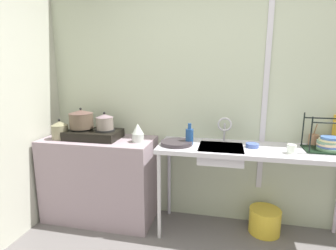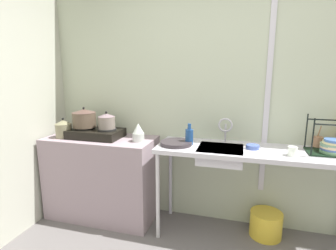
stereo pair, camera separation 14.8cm
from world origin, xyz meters
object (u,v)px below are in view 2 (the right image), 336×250
(dish_rack, at_px, (332,147))
(small_bowl_on_drainboard, at_px, (253,147))
(pot_on_right_burner, at_px, (107,121))
(cup_by_rack, at_px, (292,151))
(pot_on_left_burner, at_px, (84,118))
(bottle_by_sink, at_px, (189,136))
(utensil_jar, at_px, (317,142))
(pot_beside_stove, at_px, (64,129))
(frying_pan, at_px, (176,143))
(sink_basin, at_px, (220,154))
(stove, at_px, (96,133))
(faucet, at_px, (225,127))
(bucket_on_floor, at_px, (266,224))
(percolator, at_px, (138,133))

(dish_rack, relative_size, small_bowl_on_drainboard, 3.29)
(pot_on_right_burner, bearing_deg, small_bowl_on_drainboard, 0.45)
(dish_rack, bearing_deg, cup_by_rack, -156.22)
(pot_on_left_burner, distance_m, bottle_by_sink, 1.12)
(utensil_jar, bearing_deg, small_bowl_on_drainboard, -161.18)
(pot_beside_stove, height_order, frying_pan, pot_beside_stove)
(sink_basin, relative_size, frying_pan, 1.34)
(utensil_jar, bearing_deg, bottle_by_sink, -169.70)
(frying_pan, bearing_deg, pot_on_right_burner, 176.12)
(stove, height_order, sink_basin, stove)
(sink_basin, xyz_separation_m, faucet, (0.03, 0.17, 0.23))
(small_bowl_on_drainboard, xyz_separation_m, bottle_by_sink, (-0.57, -0.02, 0.06))
(bottle_by_sink, height_order, bucket_on_floor, bottle_by_sink)
(faucet, bearing_deg, pot_on_right_burner, -173.61)
(pot_on_left_burner, bearing_deg, percolator, -2.23)
(dish_rack, bearing_deg, bottle_by_sink, -178.00)
(stove, xyz_separation_m, percolator, (0.48, -0.02, 0.04))
(pot_on_left_burner, bearing_deg, faucet, 5.25)
(pot_on_right_burner, height_order, frying_pan, pot_on_right_burner)
(stove, height_order, utensil_jar, utensil_jar)
(cup_by_rack, bearing_deg, pot_on_left_burner, 176.96)
(faucet, height_order, frying_pan, faucet)
(percolator, bearing_deg, bucket_on_floor, 4.71)
(cup_by_rack, xyz_separation_m, small_bowl_on_drainboard, (-0.30, 0.12, -0.02))
(pot_on_right_burner, distance_m, percolator, 0.37)
(bucket_on_floor, bearing_deg, cup_by_rack, -53.66)
(percolator, bearing_deg, sink_basin, -0.77)
(frying_pan, relative_size, bucket_on_floor, 1.01)
(frying_pan, relative_size, bottle_by_sink, 1.49)
(frying_pan, bearing_deg, pot_on_left_burner, 177.12)
(frying_pan, distance_m, bottle_by_sink, 0.14)
(dish_rack, height_order, bottle_by_sink, dish_rack)
(small_bowl_on_drainboard, relative_size, bucket_on_floor, 0.39)
(bucket_on_floor, bearing_deg, frying_pan, -171.42)
(sink_basin, distance_m, bucket_on_floor, 0.83)
(pot_on_left_burner, height_order, small_bowl_on_drainboard, pot_on_left_burner)
(pot_beside_stove, bearing_deg, percolator, 4.47)
(pot_on_right_burner, bearing_deg, percolator, -3.85)
(frying_pan, distance_m, cup_by_rack, 0.99)
(cup_by_rack, relative_size, utensil_jar, 0.37)
(faucet, height_order, bucket_on_floor, faucet)
(pot_on_right_burner, bearing_deg, faucet, 6.39)
(sink_basin, height_order, frying_pan, frying_pan)
(percolator, bearing_deg, cup_by_rack, -3.41)
(pot_on_left_burner, height_order, dish_rack, pot_on_left_burner)
(stove, xyz_separation_m, pot_beside_stove, (-0.33, -0.09, 0.05))
(pot_on_left_burner, xyz_separation_m, cup_by_rack, (1.99, -0.11, -0.16))
(pot_on_right_burner, distance_m, dish_rack, 2.07)
(faucet, distance_m, small_bowl_on_drainboard, 0.32)
(pot_beside_stove, xyz_separation_m, faucet, (1.63, 0.22, 0.07))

